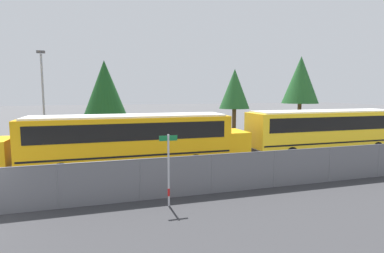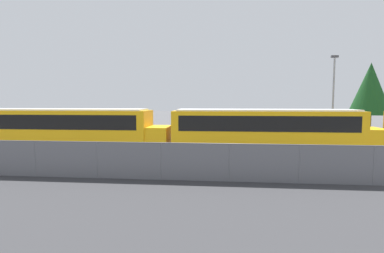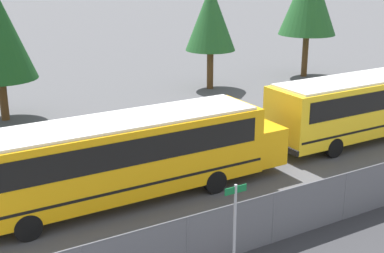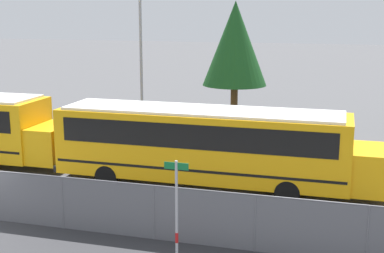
# 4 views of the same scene
# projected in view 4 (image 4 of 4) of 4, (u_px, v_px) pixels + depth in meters

# --- Properties ---
(school_bus_3) EXTENTS (12.81, 2.61, 3.12)m
(school_bus_3) POSITION_uv_depth(u_px,v_px,m) (208.00, 142.00, 20.76)
(school_bus_3) COLOR orange
(school_bus_3) RESTS_ON ground_plane
(street_sign) EXTENTS (0.70, 0.09, 2.81)m
(street_sign) POSITION_uv_depth(u_px,v_px,m) (177.00, 206.00, 14.90)
(street_sign) COLOR #B7B7BC
(street_sign) RESTS_ON ground_plane
(light_pole) EXTENTS (0.60, 0.24, 7.63)m
(light_pole) POSITION_uv_depth(u_px,v_px,m) (141.00, 57.00, 30.50)
(light_pole) COLOR gray
(light_pole) RESTS_ON ground_plane
(tree_1) EXTENTS (3.93, 3.93, 7.41)m
(tree_1) POSITION_uv_depth(u_px,v_px,m) (235.00, 44.00, 32.47)
(tree_1) COLOR #51381E
(tree_1) RESTS_ON ground_plane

